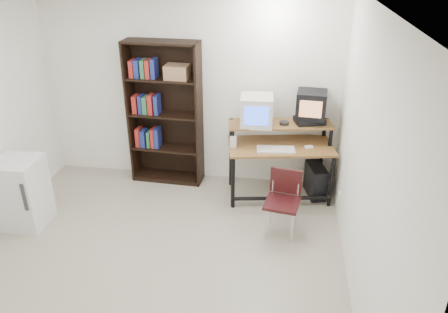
# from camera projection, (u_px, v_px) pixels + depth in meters

# --- Properties ---
(floor) EXTENTS (4.00, 4.00, 0.01)m
(floor) POSITION_uv_depth(u_px,v_px,m) (154.00, 263.00, 4.63)
(floor) COLOR #A8A08B
(floor) RESTS_ON ground
(ceiling) EXTENTS (4.00, 4.00, 0.01)m
(ceiling) POSITION_uv_depth(u_px,v_px,m) (131.00, 6.00, 3.48)
(ceiling) COLOR white
(ceiling) RESTS_ON back_wall
(back_wall) EXTENTS (4.00, 0.01, 2.60)m
(back_wall) POSITION_uv_depth(u_px,v_px,m) (190.00, 89.00, 5.83)
(back_wall) COLOR white
(back_wall) RESTS_ON floor
(right_wall) EXTENTS (0.01, 4.00, 2.60)m
(right_wall) POSITION_uv_depth(u_px,v_px,m) (366.00, 167.00, 3.80)
(right_wall) COLOR white
(right_wall) RESTS_ON floor
(computer_desk) EXTENTS (1.42, 0.88, 0.98)m
(computer_desk) POSITION_uv_depth(u_px,v_px,m) (280.00, 147.00, 5.60)
(computer_desk) COLOR brown
(computer_desk) RESTS_ON floor
(crt_monitor) EXTENTS (0.42, 0.43, 0.38)m
(crt_monitor) POSITION_uv_depth(u_px,v_px,m) (257.00, 111.00, 5.48)
(crt_monitor) COLOR beige
(crt_monitor) RESTS_ON computer_desk
(vcr) EXTENTS (0.42, 0.35, 0.08)m
(vcr) POSITION_uv_depth(u_px,v_px,m) (309.00, 121.00, 5.57)
(vcr) COLOR black
(vcr) RESTS_ON computer_desk
(crt_tv) EXTENTS (0.39, 0.39, 0.34)m
(crt_tv) POSITION_uv_depth(u_px,v_px,m) (311.00, 105.00, 5.50)
(crt_tv) COLOR black
(crt_tv) RESTS_ON vcr
(cd_spindle) EXTENTS (0.15, 0.15, 0.05)m
(cd_spindle) POSITION_uv_depth(u_px,v_px,m) (284.00, 124.00, 5.53)
(cd_spindle) COLOR #26262B
(cd_spindle) RESTS_ON computer_desk
(keyboard) EXTENTS (0.49, 0.25, 0.03)m
(keyboard) POSITION_uv_depth(u_px,v_px,m) (276.00, 150.00, 5.42)
(keyboard) COLOR beige
(keyboard) RESTS_ON computer_desk
(mousepad) EXTENTS (0.25, 0.22, 0.01)m
(mousepad) POSITION_uv_depth(u_px,v_px,m) (309.00, 149.00, 5.48)
(mousepad) COLOR black
(mousepad) RESTS_ON computer_desk
(mouse) EXTENTS (0.12, 0.09, 0.03)m
(mouse) POSITION_uv_depth(u_px,v_px,m) (309.00, 147.00, 5.48)
(mouse) COLOR white
(mouse) RESTS_ON mousepad
(desk_speaker) EXTENTS (0.08, 0.08, 0.17)m
(desk_speaker) POSITION_uv_depth(u_px,v_px,m) (234.00, 142.00, 5.48)
(desk_speaker) COLOR beige
(desk_speaker) RESTS_ON computer_desk
(pc_tower) EXTENTS (0.30, 0.48, 0.42)m
(pc_tower) POSITION_uv_depth(u_px,v_px,m) (315.00, 180.00, 5.81)
(pc_tower) COLOR black
(pc_tower) RESTS_ON floor
(school_chair) EXTENTS (0.44, 0.44, 0.76)m
(school_chair) POSITION_uv_depth(u_px,v_px,m) (283.00, 196.00, 4.96)
(school_chair) COLOR black
(school_chair) RESTS_ON floor
(bookshelf) EXTENTS (0.99, 0.37, 1.96)m
(bookshelf) POSITION_uv_depth(u_px,v_px,m) (165.00, 112.00, 5.88)
(bookshelf) COLOR black
(bookshelf) RESTS_ON floor
(mini_fridge) EXTENTS (0.50, 0.51, 0.84)m
(mini_fridge) POSITION_uv_depth(u_px,v_px,m) (22.00, 193.00, 5.11)
(mini_fridge) COLOR silver
(mini_fridge) RESTS_ON floor
(wall_outlet) EXTENTS (0.02, 0.08, 0.12)m
(wall_outlet) POSITION_uv_depth(u_px,v_px,m) (339.00, 197.00, 5.26)
(wall_outlet) COLOR beige
(wall_outlet) RESTS_ON right_wall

